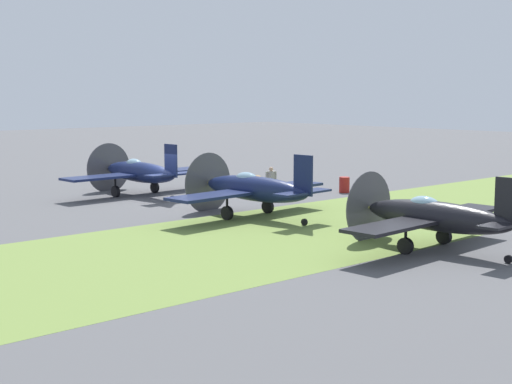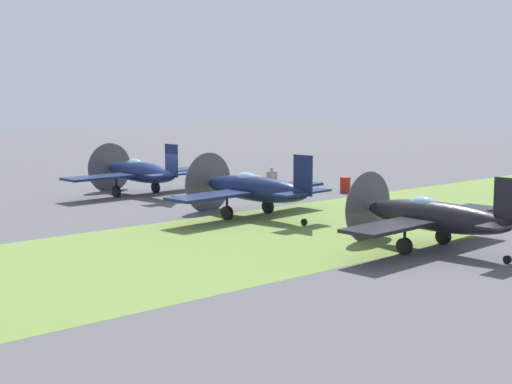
{
  "view_description": "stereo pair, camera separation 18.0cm",
  "coord_description": "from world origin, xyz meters",
  "px_view_note": "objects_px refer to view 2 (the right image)",
  "views": [
    {
      "loc": [
        -21.99,
        -32.29,
        5.64
      ],
      "look_at": [
        0.15,
        -7.12,
        1.18
      ],
      "focal_mm": 51.79,
      "sensor_mm": 36.0,
      "label": 1
    },
    {
      "loc": [
        -21.86,
        -32.4,
        5.64
      ],
      "look_at": [
        0.15,
        -7.12,
        1.18
      ],
      "focal_mm": 51.79,
      "sensor_mm": 36.0,
      "label": 2
    }
  ],
  "objects_px": {
    "supply_crate": "(254,181)",
    "airplane_trail": "(432,216)",
    "airplane_lead": "(139,172)",
    "ground_crew_chief": "(272,182)",
    "fuel_drum": "(345,185)",
    "airplane_wingman": "(253,188)"
  },
  "relations": [
    {
      "from": "supply_crate",
      "to": "airplane_lead",
      "type": "bearing_deg",
      "value": 171.52
    },
    {
      "from": "airplane_lead",
      "to": "supply_crate",
      "type": "bearing_deg",
      "value": -11.16
    },
    {
      "from": "airplane_wingman",
      "to": "fuel_drum",
      "type": "bearing_deg",
      "value": 12.59
    },
    {
      "from": "supply_crate",
      "to": "ground_crew_chief",
      "type": "bearing_deg",
      "value": -120.72
    },
    {
      "from": "airplane_lead",
      "to": "airplane_wingman",
      "type": "height_order",
      "value": "airplane_wingman"
    },
    {
      "from": "airplane_trail",
      "to": "supply_crate",
      "type": "relative_size",
      "value": 9.42
    },
    {
      "from": "fuel_drum",
      "to": "supply_crate",
      "type": "bearing_deg",
      "value": 109.88
    },
    {
      "from": "airplane_trail",
      "to": "fuel_drum",
      "type": "distance_m",
      "value": 15.93
    },
    {
      "from": "airplane_lead",
      "to": "fuel_drum",
      "type": "height_order",
      "value": "airplane_lead"
    },
    {
      "from": "airplane_trail",
      "to": "ground_crew_chief",
      "type": "bearing_deg",
      "value": 68.31
    },
    {
      "from": "supply_crate",
      "to": "fuel_drum",
      "type": "bearing_deg",
      "value": -70.12
    },
    {
      "from": "ground_crew_chief",
      "to": "supply_crate",
      "type": "bearing_deg",
      "value": -98.86
    },
    {
      "from": "airplane_trail",
      "to": "ground_crew_chief",
      "type": "height_order",
      "value": "airplane_trail"
    },
    {
      "from": "ground_crew_chief",
      "to": "supply_crate",
      "type": "xyz_separation_m",
      "value": [
        2.8,
        4.71,
        -0.59
      ]
    },
    {
      "from": "fuel_drum",
      "to": "supply_crate",
      "type": "distance_m",
      "value": 6.04
    },
    {
      "from": "airplane_trail",
      "to": "airplane_wingman",
      "type": "bearing_deg",
      "value": 87.7
    },
    {
      "from": "airplane_trail",
      "to": "fuel_drum",
      "type": "bearing_deg",
      "value": 50.35
    },
    {
      "from": "airplane_trail",
      "to": "supply_crate",
      "type": "height_order",
      "value": "airplane_trail"
    },
    {
      "from": "supply_crate",
      "to": "airplane_trail",
      "type": "bearing_deg",
      "value": -111.94
    },
    {
      "from": "airplane_wingman",
      "to": "fuel_drum",
      "type": "height_order",
      "value": "airplane_wingman"
    },
    {
      "from": "airplane_wingman",
      "to": "airplane_trail",
      "type": "relative_size",
      "value": 1.06
    },
    {
      "from": "airplane_lead",
      "to": "ground_crew_chief",
      "type": "bearing_deg",
      "value": -53.74
    }
  ]
}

